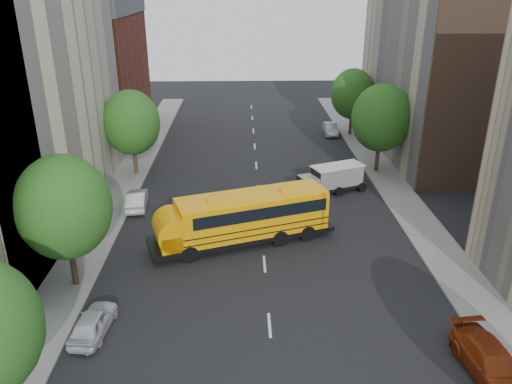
{
  "coord_description": "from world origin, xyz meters",
  "views": [
    {
      "loc": [
        -1.27,
        -28.8,
        16.25
      ],
      "look_at": [
        -0.41,
        2.0,
        3.19
      ],
      "focal_mm": 35.0,
      "sensor_mm": 36.0,
      "label": 1
    }
  ],
  "objects_px": {
    "street_tree_1": "(64,207)",
    "parked_car_0": "(93,322)",
    "street_tree_2": "(131,123)",
    "school_bus": "(241,217)",
    "parked_car_1": "(137,199)",
    "parked_car_5": "(330,129)",
    "street_tree_5": "(353,94)",
    "safari_truck": "(332,178)",
    "parked_car_3": "(492,363)",
    "street_tree_4": "(381,118)"
  },
  "relations": [
    {
      "from": "street_tree_1",
      "to": "parked_car_0",
      "type": "distance_m",
      "value": 6.5
    },
    {
      "from": "street_tree_2",
      "to": "parked_car_0",
      "type": "xyz_separation_m",
      "value": [
        2.2,
        -22.34,
        -4.19
      ]
    },
    {
      "from": "street_tree_2",
      "to": "school_bus",
      "type": "bearing_deg",
      "value": -54.19
    },
    {
      "from": "parked_car_1",
      "to": "parked_car_5",
      "type": "bearing_deg",
      "value": -139.03
    },
    {
      "from": "street_tree_5",
      "to": "school_bus",
      "type": "relative_size",
      "value": 0.59
    },
    {
      "from": "safari_truck",
      "to": "street_tree_1",
      "type": "bearing_deg",
      "value": -163.78
    },
    {
      "from": "street_tree_1",
      "to": "parked_car_3",
      "type": "bearing_deg",
      "value": -20.82
    },
    {
      "from": "parked_car_0",
      "to": "safari_truck",
      "type": "bearing_deg",
      "value": -124.1
    },
    {
      "from": "street_tree_5",
      "to": "parked_car_0",
      "type": "bearing_deg",
      "value": -119.97
    },
    {
      "from": "street_tree_4",
      "to": "parked_car_0",
      "type": "xyz_separation_m",
      "value": [
        -19.8,
        -22.34,
        -4.44
      ]
    },
    {
      "from": "parked_car_3",
      "to": "parked_car_1",
      "type": "bearing_deg",
      "value": 130.06
    },
    {
      "from": "street_tree_5",
      "to": "school_bus",
      "type": "bearing_deg",
      "value": -116.31
    },
    {
      "from": "street_tree_1",
      "to": "street_tree_2",
      "type": "height_order",
      "value": "street_tree_1"
    },
    {
      "from": "street_tree_2",
      "to": "parked_car_3",
      "type": "height_order",
      "value": "street_tree_2"
    },
    {
      "from": "parked_car_1",
      "to": "parked_car_3",
      "type": "relative_size",
      "value": 0.81
    },
    {
      "from": "safari_truck",
      "to": "parked_car_5",
      "type": "height_order",
      "value": "safari_truck"
    },
    {
      "from": "parked_car_1",
      "to": "street_tree_2",
      "type": "bearing_deg",
      "value": -84.37
    },
    {
      "from": "street_tree_4",
      "to": "safari_truck",
      "type": "xyz_separation_m",
      "value": [
        -4.9,
        -4.6,
        -3.87
      ]
    },
    {
      "from": "street_tree_1",
      "to": "street_tree_4",
      "type": "height_order",
      "value": "street_tree_4"
    },
    {
      "from": "street_tree_2",
      "to": "parked_car_5",
      "type": "distance_m",
      "value": 23.68
    },
    {
      "from": "parked_car_0",
      "to": "parked_car_1",
      "type": "xyz_separation_m",
      "value": [
        -0.71,
        15.06,
        0.03
      ]
    },
    {
      "from": "safari_truck",
      "to": "street_tree_5",
      "type": "bearing_deg",
      "value": 51.68
    },
    {
      "from": "parked_car_5",
      "to": "street_tree_2",
      "type": "bearing_deg",
      "value": -147.1
    },
    {
      "from": "street_tree_5",
      "to": "parked_car_1",
      "type": "height_order",
      "value": "street_tree_5"
    },
    {
      "from": "street_tree_1",
      "to": "safari_truck",
      "type": "bearing_deg",
      "value": 38.09
    },
    {
      "from": "street_tree_1",
      "to": "street_tree_4",
      "type": "bearing_deg",
      "value": 39.29
    },
    {
      "from": "parked_car_0",
      "to": "parked_car_5",
      "type": "height_order",
      "value": "parked_car_5"
    },
    {
      "from": "street_tree_2",
      "to": "parked_car_3",
      "type": "xyz_separation_m",
      "value": [
        20.6,
        -25.83,
        -4.1
      ]
    },
    {
      "from": "street_tree_1",
      "to": "parked_car_1",
      "type": "xyz_separation_m",
      "value": [
        1.49,
        10.73,
        -4.29
      ]
    },
    {
      "from": "school_bus",
      "to": "parked_car_5",
      "type": "bearing_deg",
      "value": 49.47
    },
    {
      "from": "street_tree_1",
      "to": "school_bus",
      "type": "relative_size",
      "value": 0.63
    },
    {
      "from": "street_tree_4",
      "to": "parked_car_1",
      "type": "relative_size",
      "value": 2.01
    },
    {
      "from": "street_tree_4",
      "to": "school_bus",
      "type": "bearing_deg",
      "value": -133.34
    },
    {
      "from": "street_tree_2",
      "to": "street_tree_4",
      "type": "relative_size",
      "value": 0.95
    },
    {
      "from": "street_tree_2",
      "to": "parked_car_0",
      "type": "bearing_deg",
      "value": -84.37
    },
    {
      "from": "parked_car_1",
      "to": "parked_car_5",
      "type": "height_order",
      "value": "parked_car_1"
    },
    {
      "from": "street_tree_2",
      "to": "street_tree_5",
      "type": "bearing_deg",
      "value": 28.61
    },
    {
      "from": "parked_car_1",
      "to": "parked_car_3",
      "type": "height_order",
      "value": "parked_car_3"
    },
    {
      "from": "street_tree_1",
      "to": "street_tree_2",
      "type": "bearing_deg",
      "value": 90.0
    },
    {
      "from": "street_tree_2",
      "to": "school_bus",
      "type": "height_order",
      "value": "street_tree_2"
    },
    {
      "from": "parked_car_3",
      "to": "parked_car_0",
      "type": "bearing_deg",
      "value": 163.46
    },
    {
      "from": "street_tree_1",
      "to": "parked_car_5",
      "type": "height_order",
      "value": "street_tree_1"
    },
    {
      "from": "street_tree_2",
      "to": "parked_car_3",
      "type": "distance_m",
      "value": 33.3
    },
    {
      "from": "street_tree_1",
      "to": "parked_car_5",
      "type": "bearing_deg",
      "value": 56.84
    },
    {
      "from": "safari_truck",
      "to": "parked_car_3",
      "type": "xyz_separation_m",
      "value": [
        3.5,
        -21.24,
        -0.49
      ]
    },
    {
      "from": "street_tree_5",
      "to": "school_bus",
      "type": "xyz_separation_m",
      "value": [
        -12.47,
        -25.21,
        -2.75
      ]
    },
    {
      "from": "parked_car_0",
      "to": "parked_car_1",
      "type": "bearing_deg",
      "value": -81.36
    },
    {
      "from": "street_tree_4",
      "to": "safari_truck",
      "type": "bearing_deg",
      "value": -136.82
    },
    {
      "from": "street_tree_5",
      "to": "school_bus",
      "type": "distance_m",
      "value": 28.26
    },
    {
      "from": "street_tree_1",
      "to": "street_tree_5",
      "type": "xyz_separation_m",
      "value": [
        22.0,
        30.0,
        -0.25
      ]
    }
  ]
}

